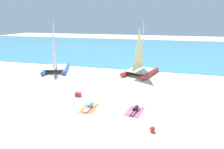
# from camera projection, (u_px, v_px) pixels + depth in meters

# --- Properties ---
(ground_plane) EXTENTS (120.00, 120.00, 0.00)m
(ground_plane) POSITION_uv_depth(u_px,v_px,m) (121.00, 75.00, 23.91)
(ground_plane) COLOR beige
(ocean_water) EXTENTS (120.00, 40.00, 0.05)m
(ocean_water) POSITION_uv_depth(u_px,v_px,m) (143.00, 48.00, 44.84)
(ocean_water) COLOR teal
(ocean_water) RESTS_ON ground
(sailboat_red) EXTENTS (4.23, 5.41, 6.21)m
(sailboat_red) POSITION_uv_depth(u_px,v_px,m) (140.00, 67.00, 23.76)
(sailboat_red) COLOR #CC3838
(sailboat_red) RESTS_ON ground
(sailboat_blue) EXTENTS (4.51, 5.45, 6.10)m
(sailboat_blue) POSITION_uv_depth(u_px,v_px,m) (56.00, 64.00, 25.30)
(sailboat_blue) COLOR blue
(sailboat_blue) RESTS_ON ground
(towel_left) EXTENTS (1.11, 1.91, 0.01)m
(towel_left) POSITION_uv_depth(u_px,v_px,m) (89.00, 108.00, 14.93)
(towel_left) COLOR #EA5933
(towel_left) RESTS_ON ground
(sunbather_left) EXTENTS (0.54, 1.56, 0.30)m
(sunbather_left) POSITION_uv_depth(u_px,v_px,m) (89.00, 106.00, 14.95)
(sunbather_left) COLOR #268CCC
(sunbather_left) RESTS_ON towel_left
(towel_right) EXTENTS (1.37, 2.04, 0.01)m
(towel_right) POSITION_uv_depth(u_px,v_px,m) (135.00, 112.00, 14.39)
(towel_right) COLOR #D84C99
(towel_right) RESTS_ON ground
(sunbather_right) EXTENTS (0.63, 1.57, 0.30)m
(sunbather_right) POSITION_uv_depth(u_px,v_px,m) (135.00, 110.00, 14.41)
(sunbather_right) COLOR black
(sunbather_right) RESTS_ON towel_right
(beach_ball) EXTENTS (0.35, 0.35, 0.35)m
(beach_ball) POSITION_uv_depth(u_px,v_px,m) (152.00, 129.00, 11.81)
(beach_ball) COLOR red
(beach_ball) RESTS_ON ground
(cooler_box) EXTENTS (0.50, 0.36, 0.36)m
(cooler_box) POSITION_uv_depth(u_px,v_px,m) (78.00, 94.00, 17.25)
(cooler_box) COLOR red
(cooler_box) RESTS_ON ground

